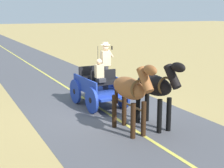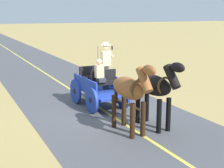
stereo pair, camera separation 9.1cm
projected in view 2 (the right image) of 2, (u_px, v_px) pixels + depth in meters
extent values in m
plane|color=tan|center=(104.00, 111.00, 12.10)|extent=(200.00, 200.00, 0.00)
cube|color=#4C4C51|center=(104.00, 111.00, 12.10)|extent=(5.50, 160.00, 0.01)
cube|color=#DBCC4C|center=(104.00, 111.00, 12.10)|extent=(0.12, 160.00, 0.00)
cube|color=#1E3899|center=(99.00, 89.00, 12.66)|extent=(1.28, 2.24, 0.12)
cube|color=#1E3899|center=(111.00, 81.00, 12.86)|extent=(0.14, 2.09, 0.44)
cube|color=#1E3899|center=(85.00, 84.00, 12.34)|extent=(0.14, 2.09, 0.44)
cube|color=#1E3899|center=(113.00, 99.00, 11.63)|extent=(1.09, 0.28, 0.08)
cube|color=#1E3899|center=(86.00, 87.00, 13.73)|extent=(0.73, 0.23, 0.06)
cube|color=black|center=(106.00, 82.00, 12.06)|extent=(1.03, 0.40, 0.14)
cube|color=black|center=(103.00, 76.00, 12.16)|extent=(1.02, 0.12, 0.44)
cube|color=black|center=(93.00, 77.00, 13.00)|extent=(1.03, 0.40, 0.14)
cube|color=black|center=(91.00, 71.00, 13.11)|extent=(1.02, 0.12, 0.44)
cylinder|color=#1E3899|center=(123.00, 96.00, 12.33)|extent=(0.13, 0.96, 0.96)
cylinder|color=black|center=(123.00, 96.00, 12.33)|extent=(0.13, 0.22, 0.21)
cylinder|color=#1E3899|center=(92.00, 100.00, 11.74)|extent=(0.13, 0.96, 0.96)
cylinder|color=black|center=(92.00, 100.00, 11.74)|extent=(0.13, 0.22, 0.21)
cylinder|color=#1E3899|center=(105.00, 88.00, 13.66)|extent=(0.13, 0.96, 0.96)
cylinder|color=black|center=(105.00, 88.00, 13.66)|extent=(0.13, 0.22, 0.21)
cylinder|color=#1E3899|center=(76.00, 91.00, 13.06)|extent=(0.13, 0.96, 0.96)
cylinder|color=black|center=(76.00, 91.00, 13.06)|extent=(0.13, 0.22, 0.21)
cylinder|color=brown|center=(127.00, 104.00, 10.77)|extent=(0.14, 2.00, 0.07)
cylinder|color=black|center=(98.00, 64.00, 11.77)|extent=(0.02, 0.02, 1.30)
cylinder|color=#2D2D33|center=(106.00, 77.00, 12.33)|extent=(0.22, 0.22, 0.90)
cube|color=tan|center=(106.00, 58.00, 12.18)|extent=(0.35, 0.23, 0.56)
sphere|color=beige|center=(106.00, 48.00, 12.09)|extent=(0.22, 0.22, 0.22)
cylinder|color=beige|center=(106.00, 45.00, 12.07)|extent=(0.36, 0.36, 0.01)
cylinder|color=beige|center=(106.00, 43.00, 12.06)|extent=(0.20, 0.20, 0.10)
cylinder|color=tan|center=(110.00, 53.00, 12.19)|extent=(0.26, 0.09, 0.32)
cube|color=black|center=(112.00, 48.00, 12.15)|extent=(0.02, 0.07, 0.14)
cube|color=#2D2D33|center=(101.00, 80.00, 11.81)|extent=(0.29, 0.33, 0.14)
cube|color=tan|center=(99.00, 71.00, 11.84)|extent=(0.31, 0.21, 0.48)
sphere|color=beige|center=(99.00, 61.00, 11.77)|extent=(0.20, 0.20, 0.20)
ellipsoid|color=black|center=(153.00, 85.00, 10.13)|extent=(0.70, 1.60, 0.64)
cylinder|color=black|center=(168.00, 115.00, 9.94)|extent=(0.15, 0.15, 1.05)
cylinder|color=black|center=(159.00, 116.00, 9.76)|extent=(0.15, 0.15, 1.05)
cylinder|color=black|center=(147.00, 106.00, 10.86)|extent=(0.15, 0.15, 1.05)
cylinder|color=black|center=(138.00, 108.00, 10.67)|extent=(0.15, 0.15, 1.05)
cylinder|color=black|center=(172.00, 77.00, 9.34)|extent=(0.32, 0.67, 0.73)
ellipsoid|color=black|center=(178.00, 67.00, 9.09)|extent=(0.27, 0.56, 0.28)
cube|color=black|center=(171.00, 75.00, 9.34)|extent=(0.10, 0.51, 0.56)
cylinder|color=black|center=(139.00, 90.00, 10.81)|extent=(0.11, 0.11, 0.70)
torus|color=brown|center=(165.00, 86.00, 9.65)|extent=(0.55, 0.12, 0.55)
ellipsoid|color=brown|center=(128.00, 88.00, 9.71)|extent=(0.63, 1.58, 0.64)
cylinder|color=black|center=(143.00, 119.00, 9.51)|extent=(0.15, 0.15, 1.05)
cylinder|color=black|center=(132.00, 121.00, 9.34)|extent=(0.15, 0.15, 1.05)
cylinder|color=black|center=(124.00, 110.00, 10.45)|extent=(0.15, 0.15, 1.05)
cylinder|color=black|center=(114.00, 111.00, 10.28)|extent=(0.15, 0.15, 1.05)
cylinder|color=brown|center=(144.00, 80.00, 8.90)|extent=(0.29, 0.66, 0.73)
ellipsoid|color=brown|center=(149.00, 70.00, 8.65)|extent=(0.25, 0.55, 0.28)
cube|color=black|center=(144.00, 78.00, 8.91)|extent=(0.08, 0.50, 0.56)
cylinder|color=black|center=(116.00, 93.00, 10.41)|extent=(0.11, 0.11, 0.70)
torus|color=brown|center=(138.00, 89.00, 9.23)|extent=(0.55, 0.10, 0.55)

